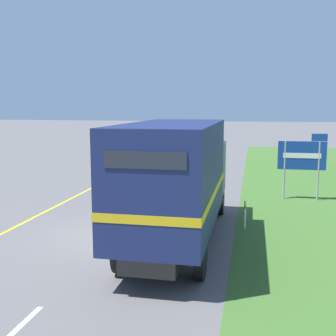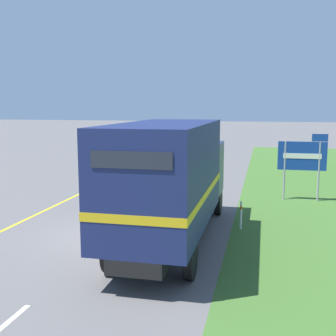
% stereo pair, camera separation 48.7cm
% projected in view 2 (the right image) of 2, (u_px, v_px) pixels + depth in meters
% --- Properties ---
extents(ground_plane, '(200.00, 200.00, 0.00)m').
position_uv_depth(ground_plane, '(111.00, 236.00, 13.39)').
color(ground_plane, '#5B5959').
extents(edge_line_yellow, '(0.12, 48.04, 0.01)m').
position_uv_depth(edge_line_yellow, '(88.00, 190.00, 20.74)').
color(edge_line_yellow, yellow).
rests_on(edge_line_yellow, ground).
extents(centre_dash_near, '(0.12, 2.60, 0.01)m').
position_uv_depth(centre_dash_near, '(116.00, 232.00, 13.84)').
color(centre_dash_near, white).
rests_on(centre_dash_near, ground).
extents(centre_dash_mid_a, '(0.12, 2.60, 0.01)m').
position_uv_depth(centre_dash_mid_a, '(163.00, 192.00, 20.21)').
color(centre_dash_mid_a, white).
rests_on(centre_dash_mid_a, ground).
extents(centre_dash_mid_b, '(0.12, 2.60, 0.01)m').
position_uv_depth(centre_dash_mid_b, '(187.00, 171.00, 26.57)').
color(centre_dash_mid_b, white).
rests_on(centre_dash_mid_b, ground).
extents(centre_dash_far, '(0.12, 2.60, 0.01)m').
position_uv_depth(centre_dash_far, '(202.00, 159.00, 32.93)').
color(centre_dash_far, white).
rests_on(centre_dash_far, ground).
extents(centre_dash_farthest, '(0.12, 2.60, 0.01)m').
position_uv_depth(centre_dash_farthest, '(212.00, 150.00, 39.30)').
color(centre_dash_farthest, white).
rests_on(centre_dash_farthest, ground).
extents(horse_trailer_truck, '(2.34, 8.32, 3.65)m').
position_uv_depth(horse_trailer_truck, '(172.00, 177.00, 12.35)').
color(horse_trailer_truck, black).
rests_on(horse_trailer_truck, ground).
extents(lead_car_white, '(1.80, 4.27, 1.94)m').
position_uv_depth(lead_car_white, '(162.00, 155.00, 26.90)').
color(lead_car_white, black).
rests_on(lead_car_white, ground).
extents(highway_sign, '(2.04, 0.09, 2.92)m').
position_uv_depth(highway_sign, '(303.00, 158.00, 18.18)').
color(highway_sign, '#9E9EA3').
rests_on(highway_sign, ground).
extents(delineator_post, '(0.08, 0.08, 0.95)m').
position_uv_depth(delineator_post, '(241.00, 214.00, 14.06)').
color(delineator_post, white).
rests_on(delineator_post, ground).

